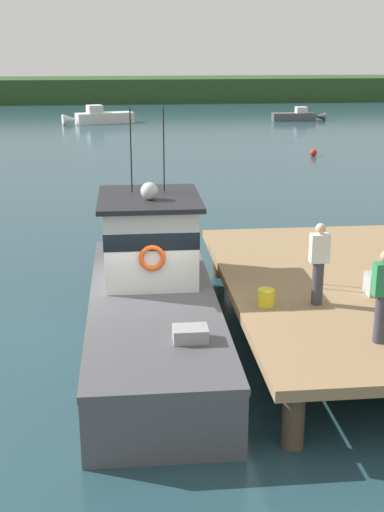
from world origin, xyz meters
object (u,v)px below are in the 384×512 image
main_fishing_boat (152,296)px  mooring_buoy_outer (314,153)px  deckhand_further_back (319,262)px  moored_boat_outer_mooring (100,117)px  crate_stack_mid_dock (381,284)px  bait_bucket (266,298)px  deckhand_by_the_boat (383,295)px  moored_boat_far_right (297,116)px

main_fishing_boat → mooring_buoy_outer: bearing=66.8°
deckhand_further_back → moored_boat_outer_mooring: bearing=97.2°
main_fishing_boat → deckhand_further_back: bearing=-22.0°
main_fishing_boat → moored_boat_outer_mooring: size_ratio=1.75×
deckhand_further_back → mooring_buoy_outer: bearing=74.4°
moored_boat_outer_mooring → mooring_buoy_outer: (12.23, -17.24, -0.28)m
mooring_buoy_outer → crate_stack_mid_dock: bearing=-102.7°
main_fishing_boat → bait_bucket: size_ratio=28.86×
crate_stack_mid_dock → mooring_buoy_outer: size_ratio=1.51×
crate_stack_mid_dock → moored_boat_outer_mooring: size_ratio=0.11×
moored_boat_outer_mooring → deckhand_by_the_boat: bearing=-82.4°
moored_boat_far_right → crate_stack_mid_dock: bearing=-102.2°
deckhand_further_back → bait_bucket: bearing=-179.9°
moored_boat_far_right → mooring_buoy_outer: moored_boat_far_right is taller
bait_bucket → deckhand_by_the_boat: deckhand_by_the_boat is taller
deckhand_by_the_boat → moored_boat_far_right: (9.90, 44.10, -1.69)m
crate_stack_mid_dock → mooring_buoy_outer: bearing=77.3°
deckhand_by_the_boat → moored_boat_outer_mooring: size_ratio=0.29×
deckhand_further_back → moored_boat_far_right: bearing=76.1°
main_fishing_boat → deckhand_by_the_boat: size_ratio=6.02×
deckhand_further_back → deckhand_by_the_boat: bearing=-72.7°
bait_bucket → moored_boat_outer_mooring: (-4.29, 42.04, -0.89)m
deckhand_further_back → main_fishing_boat: bearing=158.0°
moored_boat_far_right → moored_boat_outer_mooring: bearing=-179.2°
deckhand_by_the_boat → moored_boat_outer_mooring: 44.30m
crate_stack_mid_dock → deckhand_by_the_boat: 2.49m
bait_bucket → mooring_buoy_outer: size_ratio=0.85×
crate_stack_mid_dock → bait_bucket: bearing=-170.6°
bait_bucket → mooring_buoy_outer: (7.94, 24.80, -1.17)m
moored_boat_outer_mooring → main_fishing_boat: bearing=-87.0°
crate_stack_mid_dock → bait_bucket: size_ratio=1.76×
main_fishing_boat → moored_boat_outer_mooring: 40.82m
crate_stack_mid_dock → main_fishing_boat: bearing=169.3°
main_fishing_boat → deckhand_by_the_boat: 4.98m
moored_boat_outer_mooring → moored_boat_far_right: bearing=0.8°
moored_boat_far_right → mooring_buoy_outer: size_ratio=10.76×
deckhand_by_the_boat → deckhand_further_back: bearing=107.3°
main_fishing_boat → moored_boat_far_right: bearing=71.6°
main_fishing_boat → crate_stack_mid_dock: main_fishing_boat is taller
deckhand_further_back → mooring_buoy_outer: size_ratio=4.10×
deckhand_further_back → mooring_buoy_outer: (6.93, 24.80, -1.86)m
moored_boat_far_right → mooring_buoy_outer: 17.82m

